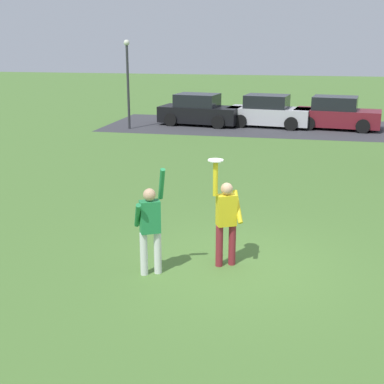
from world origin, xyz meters
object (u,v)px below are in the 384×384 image
Objects in this scene: person_defender at (150,224)px; frisbee_disc at (216,160)px; parked_car_maroon at (337,114)px; parked_car_silver at (269,112)px; person_catcher at (226,217)px; parked_car_black at (199,111)px; lamppost_by_lot at (128,76)px.

person_defender is 7.20× the size of frisbee_disc.
frisbee_disc is 0.07× the size of parked_car_maroon.
parked_car_silver is at bearing 59.84° from person_defender.
parked_car_maroon is (3.10, 17.50, -1.37)m from frisbee_disc.
person_catcher is 1.46m from person_defender.
frisbee_disc is at bearing -81.65° from parked_car_silver.
frisbee_disc is 17.82m from parked_car_maroon.
frisbee_disc is at bearing -70.11° from parked_car_black.
person_defender reaches higher than parked_car_silver.
lamppost_by_lot is at bearing -154.06° from parked_car_silver.
parked_car_black is (-2.69, 17.92, -0.25)m from person_defender.
parked_car_black and parked_car_silver have the same top height.
person_catcher is 17.71m from parked_car_black.
person_catcher is at bearing -64.97° from lamppost_by_lot.
parked_car_maroon is at bearing 49.49° from person_defender.
parked_car_black is 3.56m from parked_car_silver.
parked_car_silver is 3.33m from parked_car_maroon.
frisbee_disc is at bearing 0.00° from person_catcher.
lamppost_by_lot reaches higher than parked_car_silver.
frisbee_disc reaches higher than person_defender.
lamppost_by_lot is at bearing -139.88° from parked_car_black.
person_defender is at bearing -95.48° from parked_car_maroon.
parked_car_maroon is at bearing 6.35° from parked_car_silver.
frisbee_disc reaches higher than parked_car_maroon.
parked_car_black is 1.01× the size of lamppost_by_lot.
parked_car_black is at bearing -104.44° from person_catcher.
person_catcher is 16.91m from lamppost_by_lot.
parked_car_silver is at bearing 90.75° from frisbee_disc.
lamppost_by_lot is (-5.82, 15.92, 1.60)m from person_defender.
lamppost_by_lot is at bearing 82.66° from person_defender.
person_defender is at bearing -73.88° from parked_car_black.
person_defender is at bearing -152.57° from frisbee_disc.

